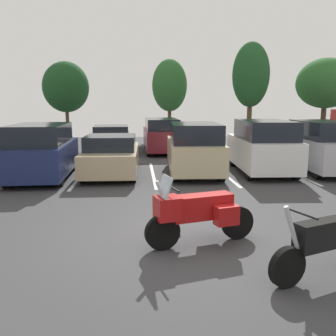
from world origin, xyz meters
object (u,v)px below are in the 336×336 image
(car_far_charcoal, at_px, (112,139))
(car_far_maroon, at_px, (161,135))
(car_silver, at_px, (321,146))
(car_tan, at_px, (112,156))
(car_champagne, at_px, (194,149))
(motorcycle_touring, at_px, (198,212))
(car_navy, at_px, (42,152))
(motorcycle_second, at_px, (323,244))
(car_white, at_px, (263,147))

(car_far_charcoal, bearing_deg, car_far_maroon, -0.90)
(car_silver, bearing_deg, car_far_charcoal, 143.98)
(car_tan, relative_size, car_champagne, 1.02)
(motorcycle_touring, height_order, car_navy, car_navy)
(motorcycle_second, bearing_deg, car_champagne, 94.69)
(motorcycle_second, height_order, car_white, car_white)
(car_silver, bearing_deg, car_far_maroon, 133.50)
(car_navy, height_order, car_tan, car_navy)
(motorcycle_touring, relative_size, car_white, 0.51)
(car_white, height_order, car_silver, car_white)
(motorcycle_second, xyz_separation_m, car_far_charcoal, (-4.22, 14.85, 0.18))
(car_champagne, distance_m, car_far_charcoal, 7.35)
(motorcycle_touring, distance_m, car_white, 7.90)
(motorcycle_second, relative_size, car_far_charcoal, 0.41)
(car_champagne, xyz_separation_m, car_far_maroon, (-0.82, 6.39, -0.04))
(motorcycle_second, relative_size, car_navy, 0.45)
(car_silver, bearing_deg, car_navy, -177.61)
(car_tan, bearing_deg, car_far_maroon, 69.62)
(car_champagne, relative_size, car_far_charcoal, 0.90)
(car_navy, bearing_deg, car_tan, 11.01)
(car_far_maroon, bearing_deg, car_silver, -46.50)
(motorcycle_second, distance_m, car_white, 8.69)
(motorcycle_second, bearing_deg, car_white, 76.73)
(car_tan, relative_size, car_white, 1.02)
(car_champagne, distance_m, car_far_maroon, 6.45)
(motorcycle_second, xyz_separation_m, car_silver, (4.40, 8.58, 0.44))
(car_silver, bearing_deg, car_white, -176.86)
(motorcycle_touring, relative_size, car_far_maroon, 0.45)
(motorcycle_touring, height_order, car_silver, car_silver)
(car_navy, bearing_deg, motorcycle_second, -52.48)
(car_white, xyz_separation_m, car_far_maroon, (-3.50, 6.36, -0.09))
(car_white, bearing_deg, motorcycle_touring, -117.98)
(motorcycle_touring, bearing_deg, car_navy, 124.27)
(car_silver, bearing_deg, motorcycle_touring, -130.73)
(car_white, bearing_deg, car_navy, -177.83)
(car_champagne, bearing_deg, car_far_maroon, 97.29)
(motorcycle_second, xyz_separation_m, car_navy, (-6.25, 8.13, 0.41))
(motorcycle_second, xyz_separation_m, car_champagne, (-0.69, 8.41, 0.42))
(car_far_charcoal, bearing_deg, car_silver, -36.02)
(car_far_charcoal, height_order, car_far_maroon, car_far_maroon)
(motorcycle_second, relative_size, car_far_maroon, 0.41)
(motorcycle_touring, height_order, car_champagne, car_champagne)
(car_navy, relative_size, car_champagne, 1.01)
(car_tan, xyz_separation_m, car_white, (5.80, -0.16, 0.30))
(motorcycle_touring, relative_size, motorcycle_second, 1.11)
(car_navy, distance_m, car_tan, 2.49)
(car_champagne, relative_size, car_far_maroon, 0.89)
(motorcycle_second, height_order, car_far_maroon, car_far_maroon)
(car_tan, distance_m, car_champagne, 3.14)
(car_champagne, distance_m, car_silver, 5.10)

